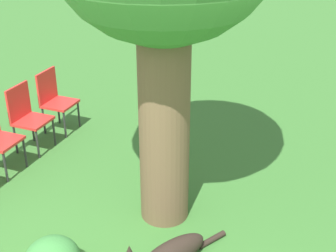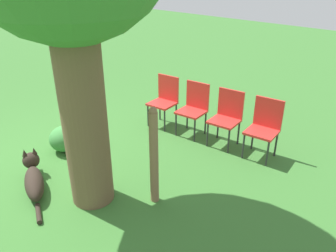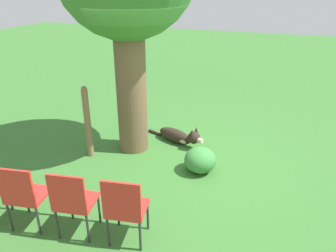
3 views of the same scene
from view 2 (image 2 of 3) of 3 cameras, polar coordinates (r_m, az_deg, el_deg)
name	(u,v)px [view 2 (image 2 of 3)]	position (r m, az deg, el deg)	size (l,w,h in m)	color
ground_plane	(56,166)	(5.18, -18.89, -6.62)	(30.00, 30.00, 0.00)	#38702D
dog	(34,178)	(4.75, -22.37, -8.32)	(0.58, 1.24, 0.42)	#2D231C
fence_post	(154,156)	(3.90, -2.47, -5.29)	(0.11, 0.11, 1.28)	#846647
red_chair_0	(165,98)	(6.00, -0.55, 4.94)	(0.48, 0.50, 0.91)	red
red_chair_1	(194,106)	(5.66, 4.55, 3.55)	(0.48, 0.50, 0.91)	red
red_chair_2	(227,115)	(5.38, 10.23, 1.96)	(0.48, 0.50, 0.91)	red
red_chair_3	(264,125)	(5.16, 16.45, 0.20)	(0.48, 0.50, 0.91)	red
low_shrub	(66,138)	(5.48, -17.41, -2.08)	(0.51, 0.51, 0.41)	#3D843D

